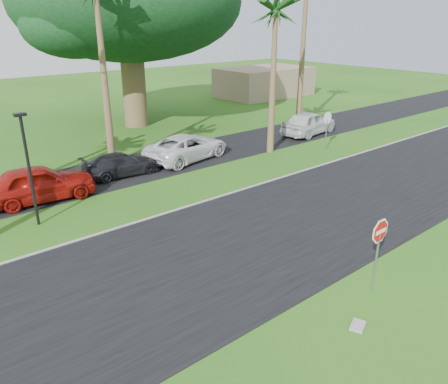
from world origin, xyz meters
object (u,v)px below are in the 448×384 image
stop_sign_far (327,123)px  car_dark (121,165)px  car_red (39,184)px  car_pickup (309,123)px  stop_sign_near (379,241)px  car_minivan (187,147)px

stop_sign_far → car_dark: size_ratio=0.62×
car_red → car_pickup: size_ratio=1.00×
stop_sign_near → car_minivan: bearing=77.1°
car_red → car_pickup: car_red is taller
car_red → car_minivan: 9.05m
stop_sign_near → stop_sign_far: 15.91m
stop_sign_far → car_red: 17.35m
car_minivan → car_pickup: car_pickup is taller
car_dark → car_minivan: 4.42m
stop_sign_near → car_pickup: (13.82, 14.38, -0.93)m
car_dark → car_pickup: car_pickup is taller
car_red → car_minivan: bearing=-78.1°
stop_sign_far → car_minivan: size_ratio=0.48×
stop_sign_far → car_pickup: 4.20m
car_dark → car_pickup: bearing=-88.4°
stop_sign_near → car_dark: 14.93m
car_red → car_pickup: 19.38m
stop_sign_near → car_dark: bearing=93.8°
car_minivan → stop_sign_far: bearing=-127.3°
car_dark → car_minivan: car_minivan is taller
car_minivan → car_dark: bearing=80.5°
stop_sign_near → car_red: 15.11m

